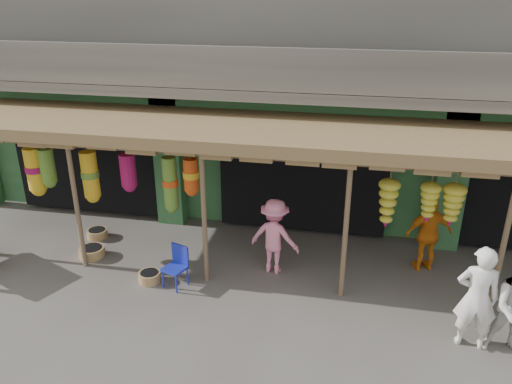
% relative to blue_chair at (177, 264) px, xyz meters
% --- Properties ---
extents(ground, '(80.00, 80.00, 0.00)m').
position_rel_blue_chair_xyz_m(ground, '(1.97, 0.46, -0.44)').
color(ground, '#514C47').
rests_on(ground, ground).
extents(building, '(16.40, 6.80, 7.00)m').
position_rel_blue_chair_xyz_m(building, '(1.97, 5.32, 2.93)').
color(building, gray).
rests_on(building, ground).
extents(awning, '(14.00, 2.70, 2.79)m').
position_rel_blue_chair_xyz_m(awning, '(1.83, 1.26, 2.14)').
color(awning, brown).
rests_on(awning, ground).
extents(blue_chair, '(0.48, 0.48, 0.78)m').
position_rel_blue_chair_xyz_m(blue_chair, '(0.00, 0.00, 0.00)').
color(blue_chair, '#1A26AB').
rests_on(blue_chair, ground).
extents(basket_left, '(0.54, 0.54, 0.18)m').
position_rel_blue_chair_xyz_m(basket_left, '(-2.37, 1.40, -0.34)').
color(basket_left, olive).
rests_on(basket_left, ground).
extents(basket_mid, '(0.53, 0.53, 0.20)m').
position_rel_blue_chair_xyz_m(basket_mid, '(-2.07, 0.62, -0.34)').
color(basket_mid, olive).
rests_on(basket_mid, ground).
extents(basket_right, '(0.42, 0.42, 0.19)m').
position_rel_blue_chair_xyz_m(basket_right, '(-0.56, -0.02, -0.34)').
color(basket_right, '#875F3F').
rests_on(basket_right, ground).
extents(person_front, '(0.66, 0.46, 1.71)m').
position_rel_blue_chair_xyz_m(person_front, '(4.97, -0.68, 0.42)').
color(person_front, white).
rests_on(person_front, ground).
extents(person_vendor, '(0.98, 0.64, 1.55)m').
position_rel_blue_chair_xyz_m(person_vendor, '(4.52, 1.48, 0.34)').
color(person_vendor, orange).
rests_on(person_vendor, ground).
extents(person_shopper, '(1.06, 0.75, 1.50)m').
position_rel_blue_chair_xyz_m(person_shopper, '(1.66, 0.82, 0.31)').
color(person_shopper, pink).
rests_on(person_shopper, ground).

